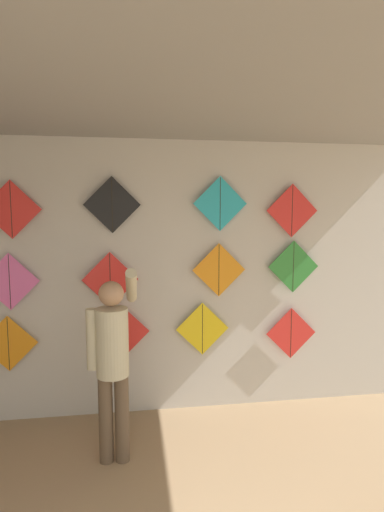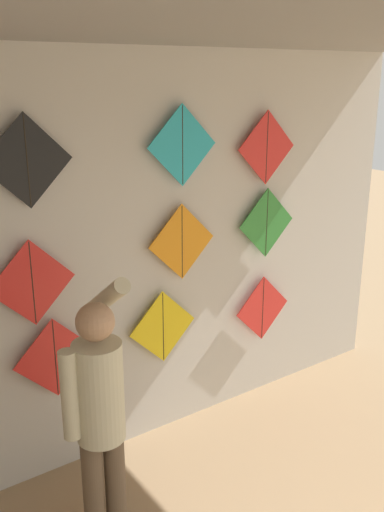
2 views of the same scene
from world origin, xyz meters
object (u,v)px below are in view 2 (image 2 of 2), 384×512
at_px(shopkeeper, 99,408).
at_px(kite_3, 263,308).
at_px(kite_5, 32,283).
at_px(kite_10, 182,145).
at_px(kite_1, 55,358).
at_px(kite_7, 267,223).
at_px(kite_6, 182,242).
at_px(kite_11, 267,148).
at_px(kite_2, 163,327).
at_px(kite_9, 27,161).

relative_size(shopkeeper, kite_3, 2.95).
distance_m(kite_5, kite_10, 1.34).
distance_m(kite_1, kite_7, 1.91).
bearing_deg(kite_10, shopkeeper, -144.58).
relative_size(shopkeeper, kite_6, 2.95).
relative_size(kite_5, kite_10, 1.00).
bearing_deg(kite_11, kite_6, 180.00).
bearing_deg(kite_10, kite_2, 180.00).
relative_size(kite_7, kite_11, 1.00).
height_order(kite_5, kite_9, kite_9).
bearing_deg(kite_6, kite_9, 180.00).
xyz_separation_m(shopkeeper, kite_3, (1.85, 0.75, -0.13)).
relative_size(shopkeeper, kite_1, 2.95).
bearing_deg(kite_7, kite_1, 180.00).
bearing_deg(kite_1, kite_6, 0.00).
bearing_deg(kite_1, shopkeeper, -94.17).
xyz_separation_m(shopkeeper, kite_6, (1.05, 0.75, 0.57)).
distance_m(kite_3, kite_7, 0.72).
bearing_deg(kite_6, shopkeeper, -144.37).
distance_m(kite_1, kite_3, 1.80).
bearing_deg(kite_11, kite_10, 180.00).
height_order(kite_6, kite_9, kite_9).
xyz_separation_m(shopkeeper, kite_9, (-0.02, 0.75, 1.23)).
xyz_separation_m(kite_5, kite_9, (0.03, 0.00, 0.74)).
height_order(kite_1, kite_7, kite_7).
distance_m(kite_7, kite_10, 1.03).
distance_m(kite_1, kite_9, 1.28).
bearing_deg(kite_5, kite_1, 0.00).
height_order(kite_6, kite_10, kite_10).
bearing_deg(kite_3, shopkeeper, -157.86).
relative_size(shopkeeper, kite_2, 2.95).
bearing_deg(shopkeeper, kite_5, 96.21).
bearing_deg(kite_9, kite_3, 0.00).
relative_size(kite_2, kite_10, 1.00).
relative_size(kite_10, kite_11, 1.00).
xyz_separation_m(shopkeeper, kite_2, (0.88, 0.75, -0.04)).
bearing_deg(kite_5, kite_9, 0.00).
relative_size(kite_2, kite_7, 1.00).
bearing_deg(kite_6, kite_2, 180.00).
bearing_deg(shopkeeper, kite_9, 93.61).
relative_size(kite_2, kite_9, 1.00).
bearing_deg(kite_10, kite_9, 180.00).
bearing_deg(kite_7, kite_3, 180.00).
xyz_separation_m(kite_9, kite_10, (1.07, 0.00, 0.01)).
relative_size(kite_1, kite_9, 1.00).
relative_size(kite_1, kite_10, 1.00).
bearing_deg(kite_11, kite_9, 180.00).
bearing_deg(kite_10, kite_6, 180.00).
xyz_separation_m(kite_6, kite_9, (-1.06, 0.00, 0.66)).
xyz_separation_m(kite_2, kite_11, (0.94, 0.00, 1.22)).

